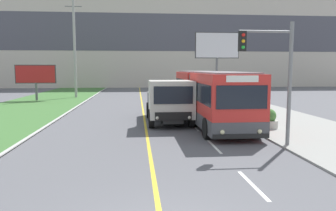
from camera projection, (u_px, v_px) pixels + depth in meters
name	position (u px, v px, depth m)	size (l,w,h in m)	color
apartment_block_background	(139.00, 37.00, 59.73)	(80.00, 8.04, 18.05)	beige
city_bus	(209.00, 96.00, 20.19)	(2.69, 12.85, 3.10)	red
dump_truck	(170.00, 102.00, 19.11)	(2.54, 6.37, 2.60)	black
car_distant	(181.00, 95.00, 32.59)	(1.80, 4.30, 1.45)	silver
utility_pole_far	(75.00, 46.00, 36.53)	(1.80, 0.28, 11.48)	#9E9E99
traffic_light_mast	(274.00, 68.00, 13.37)	(2.28, 0.32, 5.15)	slate
billboard_large	(217.00, 48.00, 35.36)	(4.81, 0.24, 7.17)	#59595B
billboard_small	(36.00, 75.00, 33.32)	(4.03, 0.24, 3.66)	#59595B
planter_round_near	(269.00, 120.00, 17.54)	(0.92, 0.92, 1.05)	#B7B2A8
planter_round_second	(241.00, 108.00, 22.35)	(1.05, 1.05, 1.20)	#B7B2A8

